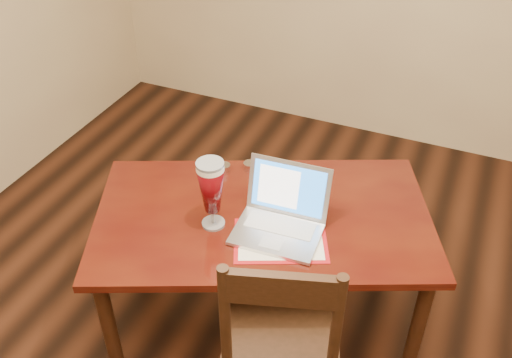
% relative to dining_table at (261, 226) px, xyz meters
% --- Properties ---
extents(room_shell, '(4.51, 5.01, 2.71)m').
position_rel_dining_table_xyz_m(room_shell, '(0.27, -0.52, 1.13)').
color(room_shell, tan).
rests_on(room_shell, ground).
extents(dining_table, '(1.69, 1.35, 1.02)m').
position_rel_dining_table_xyz_m(dining_table, '(0.00, 0.00, 0.00)').
color(dining_table, '#491509').
rests_on(dining_table, ground).
extents(dining_chair, '(0.56, 0.55, 1.07)m').
position_rel_dining_table_xyz_m(dining_chair, '(0.29, -0.49, -0.13)').
color(dining_chair, black).
rests_on(dining_chair, ground).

